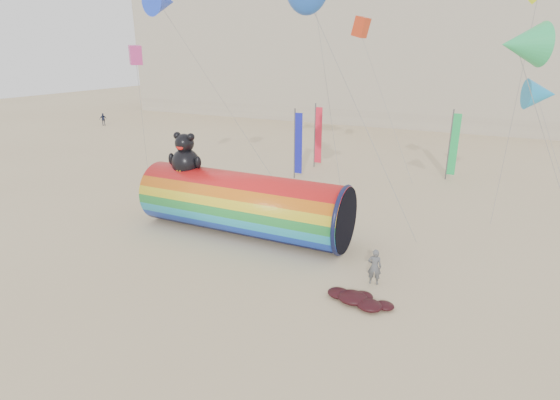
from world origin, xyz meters
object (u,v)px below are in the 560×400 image
at_px(hotel_building, 337,42).
at_px(fabric_bundle, 358,299).
at_px(windsock_assembly, 243,202).
at_px(kite_handler, 375,267).

relative_size(hotel_building, fabric_bundle, 23.06).
bearing_deg(hotel_building, windsock_assembly, -77.09).
bearing_deg(kite_handler, windsock_assembly, -27.25).
relative_size(hotel_building, kite_handler, 38.96).
bearing_deg(windsock_assembly, kite_handler, -17.19).
bearing_deg(windsock_assembly, fabric_bundle, -28.77).
relative_size(kite_handler, fabric_bundle, 0.59).
distance_m(hotel_building, windsock_assembly, 45.71).
bearing_deg(windsock_assembly, hotel_building, 102.91).
height_order(windsock_assembly, kite_handler, windsock_assembly).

